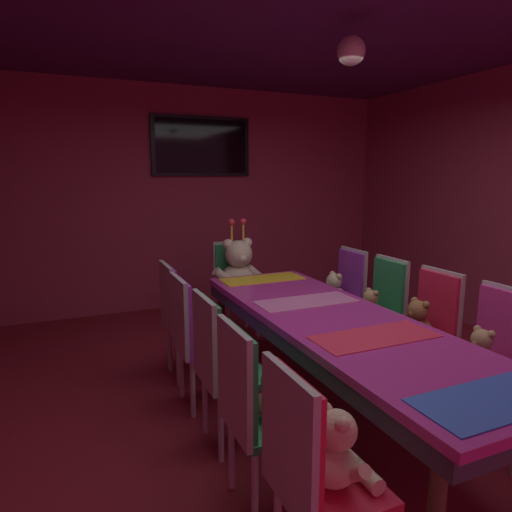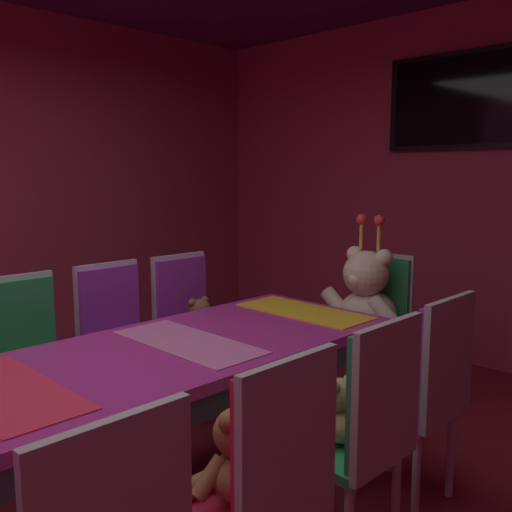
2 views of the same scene
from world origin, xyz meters
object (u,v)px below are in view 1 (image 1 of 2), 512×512
(chair_left_3, at_px, (190,329))
(teddy_right_4, at_px, (333,290))
(king_teddy_bear, at_px, (239,270))
(teddy_right_1, at_px, (480,352))
(chair_right_4, at_px, (346,288))
(banquet_table, at_px, (336,329))
(chair_right_2, at_px, (431,320))
(chair_left_2, at_px, (217,356))
(pendant_light, at_px, (351,51))
(wall_tv, at_px, (201,146))
(throne_chair, at_px, (234,277))
(chair_right_3, at_px, (383,302))
(chair_left_4, at_px, (177,309))
(teddy_left_4, at_px, (193,310))
(teddy_left_1, at_px, (275,396))
(teddy_right_2, at_px, (417,323))
(chair_left_0, at_px, (305,462))
(teddy_left_0, at_px, (337,452))
(chair_right_1, at_px, (496,346))
(chair_left_1, at_px, (249,399))
(teddy_right_3, at_px, (370,306))

(chair_left_3, xyz_separation_m, teddy_right_4, (1.57, 0.54, -0.01))
(teddy_right_4, relative_size, king_teddy_bear, 0.42)
(teddy_right_1, relative_size, chair_right_4, 0.30)
(banquet_table, xyz_separation_m, chair_right_2, (0.88, 0.02, -0.06))
(chair_left_2, distance_m, pendant_light, 2.28)
(king_teddy_bear, bearing_deg, chair_right_4, 49.13)
(chair_left_3, relative_size, wall_tv, 0.78)
(throne_chair, xyz_separation_m, wall_tv, (0.00, 1.12, 1.45))
(chair_right_3, relative_size, pendant_light, 4.92)
(chair_left_4, height_order, teddy_left_4, chair_left_4)
(chair_left_3, xyz_separation_m, teddy_right_1, (1.60, -1.11, -0.02))
(teddy_left_1, height_order, wall_tv, wall_tv)
(chair_right_3, xyz_separation_m, pendant_light, (-0.59, -0.23, 1.95))
(chair_right_4, xyz_separation_m, teddy_right_4, (-0.15, 0.00, -0.01))
(teddy_right_2, height_order, teddy_right_4, teddy_right_2)
(teddy_right_1, distance_m, chair_right_2, 0.59)
(chair_left_0, height_order, teddy_left_0, chair_left_0)
(chair_right_2, height_order, teddy_right_4, chair_right_2)
(chair_right_2, relative_size, chair_right_4, 1.00)
(teddy_left_4, relative_size, chair_right_3, 0.29)
(chair_left_0, xyz_separation_m, teddy_left_0, (0.15, -0.00, 0.00))
(banquet_table, bearing_deg, chair_right_1, -32.15)
(chair_right_3, bearing_deg, pendant_light, 21.36)
(chair_left_4, distance_m, chair_right_3, 1.79)
(chair_left_1, bearing_deg, teddy_left_0, -73.96)
(chair_right_1, bearing_deg, pendant_light, -56.21)
(teddy_right_1, bearing_deg, teddy_left_1, 0.01)
(chair_left_0, height_order, king_teddy_bear, king_teddy_bear)
(teddy_right_2, bearing_deg, banquet_table, 1.71)
(teddy_left_4, bearing_deg, chair_left_3, -107.85)
(chair_left_2, xyz_separation_m, throne_chair, (0.85, 1.98, 0.00))
(teddy_right_2, bearing_deg, throne_chair, -69.55)
(teddy_left_4, distance_m, king_teddy_bear, 1.04)
(chair_left_3, bearing_deg, chair_right_1, -32.45)
(teddy_left_1, bearing_deg, wall_tv, 78.70)
(teddy_left_0, height_order, chair_left_2, chair_left_2)
(teddy_left_1, height_order, teddy_right_4, teddy_right_4)
(banquet_table, relative_size, teddy_right_1, 9.88)
(chair_left_0, xyz_separation_m, chair_left_4, (0.01, 2.17, 0.00))
(chair_right_1, xyz_separation_m, teddy_right_3, (-0.15, 1.12, -0.02))
(banquet_table, height_order, chair_left_0, chair_left_0)
(chair_left_0, xyz_separation_m, chair_left_1, (-0.01, 0.55, 0.00))
(chair_left_0, relative_size, chair_right_2, 1.00)
(king_teddy_bear, bearing_deg, chair_left_3, -34.58)
(banquet_table, relative_size, chair_left_3, 2.94)
(teddy_left_0, distance_m, chair_right_4, 2.69)
(teddy_left_1, bearing_deg, banquet_table, 36.90)
(teddy_right_1, height_order, wall_tv, wall_tv)
(chair_left_1, xyz_separation_m, chair_left_4, (0.02, 1.62, 0.00))
(banquet_table, height_order, throne_chair, throne_chair)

